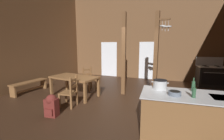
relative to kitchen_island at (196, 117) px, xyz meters
The scene contains 18 objects.
ground_plane 2.41m from the kitchen_island, 157.25° to the left, with size 9.00×9.49×0.10m, color #382316.
wall_back 6.06m from the kitchen_island, 112.21° to the left, with size 9.00×0.14×4.69m, color brown.
wall_left 6.69m from the kitchen_island, behind, with size 0.14×9.49×4.69m, color brown.
glazed_door_back_left 6.64m from the kitchen_island, 127.43° to the left, with size 1.00×0.01×2.05m, color white.
glazed_panel_back_right 5.57m from the kitchen_island, 108.58° to the left, with size 0.84×0.01×2.05m, color white.
kitchen_island is the anchor object (origin of this frame).
stove_range 4.83m from the kitchen_island, 75.50° to the left, with size 1.22×0.92×1.32m.
support_post_with_pot_rack 2.92m from the kitchen_island, 112.47° to the left, with size 0.56×0.24×3.04m.
support_post_center 3.27m from the kitchen_island, 134.68° to the left, with size 0.14×0.14×3.04m.
dining_table 4.01m from the kitchen_island, 160.80° to the left, with size 1.80×1.12×0.74m.
ladderback_chair_near_window 4.30m from the kitchen_island, 148.87° to the left, with size 0.58×0.58×0.95m.
ladderback_chair_by_post 3.37m from the kitchen_island, behind, with size 0.50×0.50×0.95m.
bench_along_left_wall 5.83m from the kitchen_island, 169.66° to the left, with size 0.46×1.48×0.44m.
backpack 3.41m from the kitchen_island, behind, with size 0.34×0.33×0.60m.
stockpot_on_counter 0.94m from the kitchen_island, 164.92° to the left, with size 0.37×0.30×0.20m.
mixing_bowl_on_counter 0.68m from the kitchen_island, 159.15° to the right, with size 0.24×0.24×0.09m.
bottle_tall_on_counter 0.62m from the kitchen_island, 105.33° to the left, with size 0.07×0.07×0.29m.
bottle_short_on_counter 0.58m from the kitchen_island, 122.06° to the right, with size 0.07×0.07×0.25m.
Camera 1 is at (1.62, -4.15, 1.86)m, focal length 24.29 mm.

